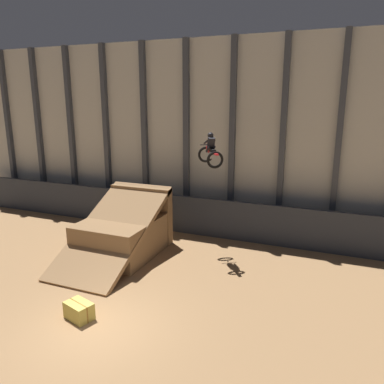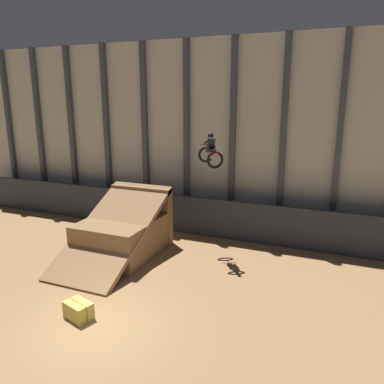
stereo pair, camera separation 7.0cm
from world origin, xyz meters
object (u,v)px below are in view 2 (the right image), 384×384
at_px(hay_bale_trackside, 79,310).
at_px(dirt_ramp, 125,231).
at_px(traffic_cone_near_ramp, 87,236).
at_px(rider_bike_solo, 211,152).

bearing_deg(hay_bale_trackside, dirt_ramp, 106.21).
relative_size(traffic_cone_near_ramp, hay_bale_trackside, 0.56).
distance_m(traffic_cone_near_ramp, hay_bale_trackside, 6.87).
height_order(rider_bike_solo, traffic_cone_near_ramp, rider_bike_solo).
bearing_deg(traffic_cone_near_ramp, dirt_ramp, -7.28).
bearing_deg(rider_bike_solo, traffic_cone_near_ramp, 153.92).
bearing_deg(traffic_cone_near_ramp, rider_bike_solo, 10.03).
xyz_separation_m(dirt_ramp, traffic_cone_near_ramp, (-2.45, 0.31, -0.71)).
bearing_deg(dirt_ramp, hay_bale_trackside, -73.79).
relative_size(dirt_ramp, hay_bale_trackside, 5.53).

